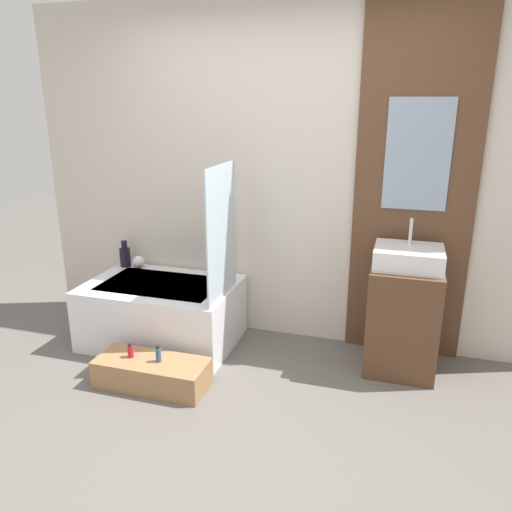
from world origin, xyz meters
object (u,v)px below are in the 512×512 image
bottle_soap_primary (131,351)px  vase_tall_dark (125,256)px  vase_round_light (139,262)px  bottle_soap_secondary (158,354)px  wooden_step_bench (152,373)px  bathtub (163,312)px  sink (408,257)px

bottle_soap_primary → vase_tall_dark: bearing=121.3°
vase_round_light → bottle_soap_secondary: size_ratio=0.89×
wooden_step_bench → vase_round_light: bearing=122.6°
bathtub → wooden_step_bench: 0.68m
wooden_step_bench → vase_tall_dark: (-0.72, 0.93, 0.49)m
vase_round_light → bottle_soap_secondary: 1.16m
bathtub → sink: bearing=3.8°
vase_round_light → bottle_soap_primary: bearing=-64.8°
bathtub → vase_round_light: vase_round_light is taller
sink → bottle_soap_secondary: (-1.55, -0.75, -0.60)m
vase_tall_dark → bottle_soap_secondary: size_ratio=1.92×
sink → bottle_soap_primary: 2.01m
wooden_step_bench → bottle_soap_primary: (-0.15, 0.00, 0.14)m
bathtub → sink: 1.93m
wooden_step_bench → bottle_soap_secondary: 0.16m
vase_round_light → wooden_step_bench: bearing=-57.4°
sink → bottle_soap_secondary: size_ratio=3.88×
wooden_step_bench → bottle_soap_primary: bottle_soap_primary is taller
bottle_soap_secondary → bathtub: bearing=114.6°
vase_tall_dark → bathtub: bearing=-31.5°
sink → vase_tall_dark: size_ratio=2.02×
bathtub → bottle_soap_primary: size_ratio=11.50×
bottle_soap_primary → bottle_soap_secondary: 0.21m
sink → vase_round_light: 2.22m
bottle_soap_secondary → sink: bearing=25.8°
bathtub → sink: size_ratio=2.54×
bathtub → bottle_soap_secondary: bathtub is taller
sink → vase_tall_dark: (-2.32, 0.18, -0.26)m
wooden_step_bench → bathtub: bearing=110.1°
vase_tall_dark → wooden_step_bench: bearing=-52.2°
wooden_step_bench → sink: bearing=25.0°
bottle_soap_primary → bottle_soap_secondary: bearing=0.0°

